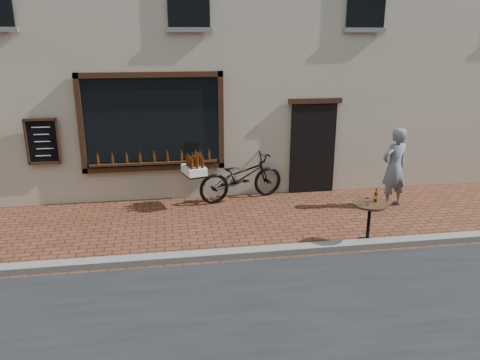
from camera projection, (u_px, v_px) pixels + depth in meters
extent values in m
plane|color=#4F2B19|center=(265.00, 260.00, 8.14)|extent=(90.00, 90.00, 0.00)
cube|color=slate|center=(262.00, 252.00, 8.31)|extent=(90.00, 0.25, 0.12)
cube|color=black|center=(152.00, 122.00, 10.56)|extent=(3.00, 0.06, 2.00)
cube|color=black|center=(150.00, 75.00, 10.22)|extent=(3.24, 0.10, 0.12)
cube|color=black|center=(155.00, 168.00, 10.86)|extent=(3.24, 0.10, 0.12)
cube|color=black|center=(81.00, 125.00, 10.31)|extent=(0.12, 0.10, 2.24)
cube|color=black|center=(221.00, 121.00, 10.77)|extent=(0.12, 0.10, 2.24)
cube|color=black|center=(154.00, 163.00, 10.77)|extent=(2.90, 0.16, 0.05)
cube|color=black|center=(313.00, 149.00, 11.36)|extent=(1.10, 0.10, 2.20)
cube|color=black|center=(315.00, 101.00, 10.98)|extent=(1.30, 0.10, 0.12)
cube|color=black|center=(43.00, 141.00, 10.30)|extent=(0.62, 0.04, 0.92)
cylinder|color=#3D1C07|center=(98.00, 160.00, 10.55)|extent=(0.06, 0.06, 0.19)
cylinder|color=#3D1C07|center=(112.00, 160.00, 10.60)|extent=(0.06, 0.06, 0.19)
cylinder|color=#3D1C07|center=(126.00, 159.00, 10.64)|extent=(0.06, 0.06, 0.19)
cylinder|color=#3D1C07|center=(140.00, 158.00, 10.69)|extent=(0.06, 0.06, 0.19)
cylinder|color=#3D1C07|center=(154.00, 158.00, 10.74)|extent=(0.06, 0.06, 0.19)
cylinder|color=#3D1C07|center=(168.00, 157.00, 10.78)|extent=(0.06, 0.06, 0.19)
cylinder|color=#3D1C07|center=(182.00, 157.00, 10.83)|extent=(0.06, 0.06, 0.19)
cylinder|color=#3D1C07|center=(195.00, 156.00, 10.87)|extent=(0.06, 0.06, 0.19)
cylinder|color=#3D1C07|center=(208.00, 156.00, 10.92)|extent=(0.06, 0.06, 0.19)
imported|color=black|center=(241.00, 177.00, 10.98)|extent=(2.22, 1.28, 1.10)
cube|color=black|center=(194.00, 174.00, 10.45)|extent=(0.56, 0.68, 0.04)
cube|color=white|center=(194.00, 170.00, 10.42)|extent=(0.57, 0.70, 0.17)
cylinder|color=#3D1C07|center=(202.00, 163.00, 10.22)|extent=(0.07, 0.07, 0.23)
cylinder|color=#3D1C07|center=(197.00, 163.00, 10.17)|extent=(0.07, 0.07, 0.23)
cylinder|color=#3D1C07|center=(192.00, 164.00, 10.12)|extent=(0.07, 0.07, 0.23)
cylinder|color=#3D1C07|center=(200.00, 161.00, 10.35)|extent=(0.07, 0.07, 0.23)
cylinder|color=#3D1C07|center=(195.00, 162.00, 10.30)|extent=(0.07, 0.07, 0.23)
cylinder|color=#3D1C07|center=(190.00, 163.00, 10.25)|extent=(0.07, 0.07, 0.23)
cylinder|color=#3D1C07|center=(198.00, 160.00, 10.48)|extent=(0.07, 0.07, 0.23)
cylinder|color=#3D1C07|center=(193.00, 160.00, 10.43)|extent=(0.07, 0.07, 0.23)
cylinder|color=#3D1C07|center=(187.00, 161.00, 10.38)|extent=(0.07, 0.07, 0.23)
cylinder|color=#3D1C07|center=(196.00, 158.00, 10.60)|extent=(0.07, 0.07, 0.23)
cylinder|color=black|center=(367.00, 243.00, 8.77)|extent=(0.46, 0.46, 0.03)
cylinder|color=black|center=(368.00, 224.00, 8.66)|extent=(0.06, 0.06, 0.73)
cylinder|color=#321F10|center=(370.00, 204.00, 8.54)|extent=(0.63, 0.63, 0.04)
cylinder|color=gold|center=(376.00, 197.00, 8.58)|extent=(0.07, 0.07, 0.06)
cylinder|color=white|center=(367.00, 201.00, 8.43)|extent=(0.08, 0.08, 0.14)
imported|color=slate|center=(394.00, 168.00, 10.46)|extent=(0.76, 0.61, 1.81)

